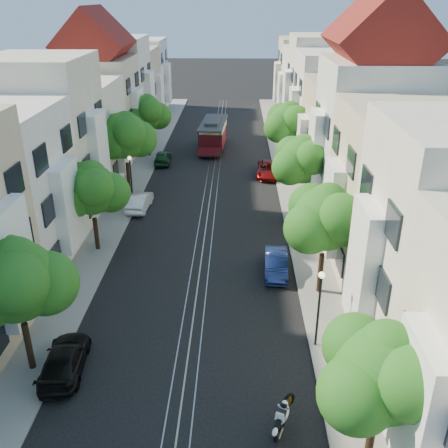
# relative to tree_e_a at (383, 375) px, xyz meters

# --- Properties ---
(ground) EXTENTS (200.00, 200.00, 0.00)m
(ground) POSITION_rel_tree_e_a_xyz_m (-7.26, 31.02, -4.40)
(ground) COLOR black
(ground) RESTS_ON ground
(sidewalk_east) EXTENTS (2.50, 80.00, 0.12)m
(sidewalk_east) POSITION_rel_tree_e_a_xyz_m (-0.01, 31.02, -4.34)
(sidewalk_east) COLOR gray
(sidewalk_east) RESTS_ON ground
(sidewalk_west) EXTENTS (2.50, 80.00, 0.12)m
(sidewalk_west) POSITION_rel_tree_e_a_xyz_m (-14.51, 31.02, -4.34)
(sidewalk_west) COLOR gray
(sidewalk_west) RESTS_ON ground
(rail_left) EXTENTS (0.06, 80.00, 0.02)m
(rail_left) POSITION_rel_tree_e_a_xyz_m (-7.81, 31.02, -4.39)
(rail_left) COLOR gray
(rail_left) RESTS_ON ground
(rail_slot) EXTENTS (0.06, 80.00, 0.02)m
(rail_slot) POSITION_rel_tree_e_a_xyz_m (-7.26, 31.02, -4.39)
(rail_slot) COLOR gray
(rail_slot) RESTS_ON ground
(rail_right) EXTENTS (0.06, 80.00, 0.02)m
(rail_right) POSITION_rel_tree_e_a_xyz_m (-6.71, 31.02, -4.39)
(rail_right) COLOR gray
(rail_right) RESTS_ON ground
(lane_line) EXTENTS (0.08, 80.00, 0.01)m
(lane_line) POSITION_rel_tree_e_a_xyz_m (-7.26, 31.02, -4.40)
(lane_line) COLOR tan
(lane_line) RESTS_ON ground
(townhouses_east) EXTENTS (7.75, 72.00, 12.00)m
(townhouses_east) POSITION_rel_tree_e_a_xyz_m (4.61, 30.94, 0.79)
(townhouses_east) COLOR beige
(townhouses_east) RESTS_ON ground
(townhouses_west) EXTENTS (7.75, 72.00, 11.76)m
(townhouses_west) POSITION_rel_tree_e_a_xyz_m (-19.13, 30.94, 0.68)
(townhouses_west) COLOR silver
(townhouses_west) RESTS_ON ground
(tree_e_a) EXTENTS (4.72, 3.87, 6.27)m
(tree_e_a) POSITION_rel_tree_e_a_xyz_m (0.00, 0.00, 0.00)
(tree_e_a) COLOR black
(tree_e_a) RESTS_ON ground
(tree_e_b) EXTENTS (4.93, 4.08, 6.68)m
(tree_e_b) POSITION_rel_tree_e_a_xyz_m (0.00, 12.00, 0.34)
(tree_e_b) COLOR black
(tree_e_b) RESTS_ON ground
(tree_e_c) EXTENTS (4.84, 3.99, 6.52)m
(tree_e_c) POSITION_rel_tree_e_a_xyz_m (0.00, 23.00, 0.20)
(tree_e_c) COLOR black
(tree_e_c) RESTS_ON ground
(tree_e_d) EXTENTS (5.01, 4.16, 6.85)m
(tree_e_d) POSITION_rel_tree_e_a_xyz_m (0.00, 34.00, 0.47)
(tree_e_d) COLOR black
(tree_e_d) RESTS_ON ground
(tree_w_a) EXTENTS (4.93, 4.08, 6.68)m
(tree_w_a) POSITION_rel_tree_e_a_xyz_m (-14.40, 5.00, 0.34)
(tree_w_a) COLOR black
(tree_w_a) RESTS_ON ground
(tree_w_b) EXTENTS (4.72, 3.87, 6.27)m
(tree_w_b) POSITION_rel_tree_e_a_xyz_m (-14.40, 17.00, 0.00)
(tree_w_b) COLOR black
(tree_w_b) RESTS_ON ground
(tree_w_c) EXTENTS (5.13, 4.28, 7.09)m
(tree_w_c) POSITION_rel_tree_e_a_xyz_m (-14.40, 28.00, 0.67)
(tree_w_c) COLOR black
(tree_w_c) RESTS_ON ground
(tree_w_d) EXTENTS (4.84, 3.99, 6.52)m
(tree_w_d) POSITION_rel_tree_e_a_xyz_m (-14.40, 39.00, 0.20)
(tree_w_d) COLOR black
(tree_w_d) RESTS_ON ground
(lamp_east) EXTENTS (0.32, 0.32, 4.16)m
(lamp_east) POSITION_rel_tree_e_a_xyz_m (-0.96, 7.02, -1.55)
(lamp_east) COLOR black
(lamp_east) RESTS_ON ground
(lamp_west) EXTENTS (0.32, 0.32, 4.16)m
(lamp_west) POSITION_rel_tree_e_a_xyz_m (-13.56, 25.02, -1.55)
(lamp_west) COLOR black
(lamp_west) RESTS_ON ground
(sportbike_rider) EXTENTS (1.03, 1.80, 1.36)m
(sportbike_rider) POSITION_rel_tree_e_a_xyz_m (-3.05, 1.74, -3.65)
(sportbike_rider) COLOR black
(sportbike_rider) RESTS_ON ground
(cable_car) EXTENTS (3.14, 8.41, 3.17)m
(cable_car) POSITION_rel_tree_e_a_xyz_m (-7.62, 41.85, -2.52)
(cable_car) COLOR black
(cable_car) RESTS_ON ground
(parked_car_e_mid) EXTENTS (1.58, 4.07, 1.32)m
(parked_car_e_mid) POSITION_rel_tree_e_a_xyz_m (-2.44, 14.25, -3.74)
(parked_car_e_mid) COLOR #0D1842
(parked_car_e_mid) RESTS_ON ground
(parked_car_e_far) EXTENTS (2.59, 4.99, 1.34)m
(parked_car_e_far) POSITION_rel_tree_e_a_xyz_m (-1.86, 32.82, -3.73)
(parked_car_e_far) COLOR maroon
(parked_car_e_far) RESTS_ON ground
(parked_car_w_near) EXTENTS (2.17, 4.57, 1.29)m
(parked_car_w_near) POSITION_rel_tree_e_a_xyz_m (-12.86, 4.94, -3.76)
(parked_car_w_near) COLOR black
(parked_car_w_near) RESTS_ON ground
(parked_car_w_mid) EXTENTS (1.68, 4.22, 1.36)m
(parked_car_w_mid) POSITION_rel_tree_e_a_xyz_m (-12.86, 24.29, -3.72)
(parked_car_w_mid) COLOR silver
(parked_car_w_mid) RESTS_ON ground
(parked_car_w_far) EXTENTS (1.79, 4.09, 1.37)m
(parked_car_w_far) POSITION_rel_tree_e_a_xyz_m (-12.64, 36.40, -3.71)
(parked_car_w_far) COLOR #15351C
(parked_car_w_far) RESTS_ON ground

